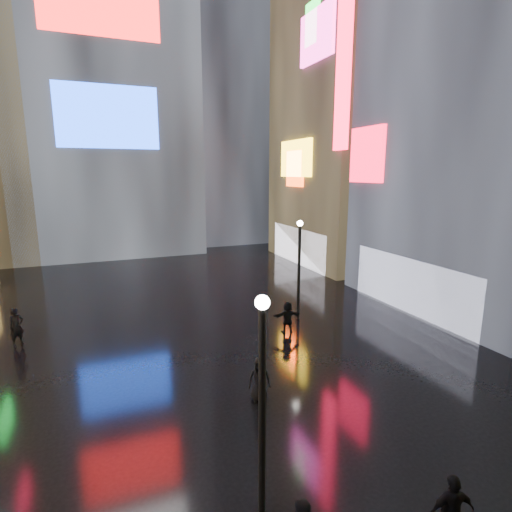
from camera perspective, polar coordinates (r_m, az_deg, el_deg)
ground at (r=21.14m, az=-8.23°, el=-9.18°), size 140.00×140.00×0.00m
building_right_mid at (r=27.20m, az=32.00°, el=26.07°), size 10.28×13.70×30.00m
building_right_far at (r=36.28m, az=13.90°, el=21.72°), size 10.28×12.00×28.00m
tower_main at (r=45.28m, az=-21.69°, el=28.36°), size 16.00×14.20×42.00m
tower_flank_right at (r=48.15m, az=-5.64°, el=23.10°), size 12.00×12.00×34.00m
lamp_near at (r=8.74m, az=0.87°, el=-19.87°), size 0.30×0.30×5.20m
lamp_far at (r=20.51m, az=6.17°, el=-1.18°), size 0.30×0.30×5.20m
pedestrian_3 at (r=10.36m, az=26.17°, el=-29.94°), size 1.03×0.61×1.64m
pedestrian_4 at (r=13.97m, az=0.48°, el=-17.16°), size 0.85×0.67×1.53m
pedestrian_5 at (r=19.35m, az=4.50°, el=-8.70°), size 1.46×0.65×1.52m
pedestrian_6 at (r=20.80m, az=-31.03°, el=-8.65°), size 0.75×0.71×1.73m
umbrella_2 at (r=13.44m, az=0.49°, el=-12.77°), size 1.28×1.28×0.82m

